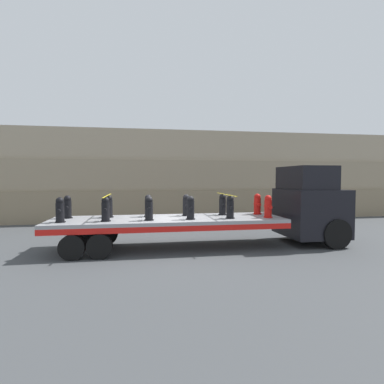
# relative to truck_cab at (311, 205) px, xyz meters

# --- Properties ---
(ground_plane) EXTENTS (120.00, 120.00, 0.00)m
(ground_plane) POSITION_rel_truck_cab_xyz_m (-5.95, 0.00, -1.58)
(ground_plane) COLOR #3F4244
(rock_cliff) EXTENTS (60.00, 3.30, 5.74)m
(rock_cliff) POSITION_rel_truck_cab_xyz_m (-5.95, 8.72, 1.29)
(rock_cliff) COLOR #84755B
(rock_cliff) RESTS_ON ground_plane
(truck_cab) EXTENTS (2.25, 2.65, 3.18)m
(truck_cab) POSITION_rel_truck_cab_xyz_m (0.00, 0.00, 0.00)
(truck_cab) COLOR black
(truck_cab) RESTS_ON ground_plane
(flatbed_trailer) EXTENTS (8.80, 2.57, 1.17)m
(flatbed_trailer) POSITION_rel_truck_cab_xyz_m (-6.58, 0.00, -0.63)
(flatbed_trailer) COLOR gray
(flatbed_trailer) RESTS_ON ground_plane
(fire_hydrant_black_near_0) EXTENTS (0.35, 0.54, 0.87)m
(fire_hydrant_black_near_0) POSITION_rel_truck_cab_xyz_m (-9.75, -0.54, 0.02)
(fire_hydrant_black_near_0) COLOR black
(fire_hydrant_black_near_0) RESTS_ON flatbed_trailer
(fire_hydrant_black_far_0) EXTENTS (0.35, 0.54, 0.87)m
(fire_hydrant_black_far_0) POSITION_rel_truck_cab_xyz_m (-9.75, 0.54, 0.02)
(fire_hydrant_black_far_0) COLOR black
(fire_hydrant_black_far_0) RESTS_ON flatbed_trailer
(fire_hydrant_black_near_1) EXTENTS (0.35, 0.54, 0.87)m
(fire_hydrant_black_near_1) POSITION_rel_truck_cab_xyz_m (-8.23, -0.54, 0.02)
(fire_hydrant_black_near_1) COLOR black
(fire_hydrant_black_near_1) RESTS_ON flatbed_trailer
(fire_hydrant_black_far_1) EXTENTS (0.35, 0.54, 0.87)m
(fire_hydrant_black_far_1) POSITION_rel_truck_cab_xyz_m (-8.23, 0.54, 0.02)
(fire_hydrant_black_far_1) COLOR black
(fire_hydrant_black_far_1) RESTS_ON flatbed_trailer
(fire_hydrant_black_near_2) EXTENTS (0.35, 0.54, 0.87)m
(fire_hydrant_black_near_2) POSITION_rel_truck_cab_xyz_m (-6.71, -0.54, 0.02)
(fire_hydrant_black_near_2) COLOR black
(fire_hydrant_black_near_2) RESTS_ON flatbed_trailer
(fire_hydrant_black_far_2) EXTENTS (0.35, 0.54, 0.87)m
(fire_hydrant_black_far_2) POSITION_rel_truck_cab_xyz_m (-6.71, 0.54, 0.02)
(fire_hydrant_black_far_2) COLOR black
(fire_hydrant_black_far_2) RESTS_ON flatbed_trailer
(fire_hydrant_black_near_3) EXTENTS (0.35, 0.54, 0.87)m
(fire_hydrant_black_near_3) POSITION_rel_truck_cab_xyz_m (-5.19, -0.54, 0.02)
(fire_hydrant_black_near_3) COLOR black
(fire_hydrant_black_near_3) RESTS_ON flatbed_trailer
(fire_hydrant_black_far_3) EXTENTS (0.35, 0.54, 0.87)m
(fire_hydrant_black_far_3) POSITION_rel_truck_cab_xyz_m (-5.19, 0.54, 0.02)
(fire_hydrant_black_far_3) COLOR black
(fire_hydrant_black_far_3) RESTS_ON flatbed_trailer
(fire_hydrant_black_near_4) EXTENTS (0.35, 0.54, 0.87)m
(fire_hydrant_black_near_4) POSITION_rel_truck_cab_xyz_m (-3.67, -0.54, 0.02)
(fire_hydrant_black_near_4) COLOR black
(fire_hydrant_black_near_4) RESTS_ON flatbed_trailer
(fire_hydrant_black_far_4) EXTENTS (0.35, 0.54, 0.87)m
(fire_hydrant_black_far_4) POSITION_rel_truck_cab_xyz_m (-3.67, 0.54, 0.02)
(fire_hydrant_black_far_4) COLOR black
(fire_hydrant_black_far_4) RESTS_ON flatbed_trailer
(fire_hydrant_red_near_5) EXTENTS (0.35, 0.54, 0.87)m
(fire_hydrant_red_near_5) POSITION_rel_truck_cab_xyz_m (-2.15, -0.54, 0.02)
(fire_hydrant_red_near_5) COLOR red
(fire_hydrant_red_near_5) RESTS_ON flatbed_trailer
(fire_hydrant_red_far_5) EXTENTS (0.35, 0.54, 0.87)m
(fire_hydrant_red_far_5) POSITION_rel_truck_cab_xyz_m (-2.15, 0.54, 0.02)
(fire_hydrant_red_far_5) COLOR red
(fire_hydrant_red_far_5) RESTS_ON flatbed_trailer
(cargo_strap_rear) EXTENTS (0.05, 2.67, 0.01)m
(cargo_strap_rear) POSITION_rel_truck_cab_xyz_m (-8.23, 0.00, 0.47)
(cargo_strap_rear) COLOR yellow
(cargo_strap_rear) RESTS_ON fire_hydrant_black_near_1
(cargo_strap_middle) EXTENTS (0.05, 2.67, 0.01)m
(cargo_strap_middle) POSITION_rel_truck_cab_xyz_m (-3.67, 0.00, 0.47)
(cargo_strap_middle) COLOR yellow
(cargo_strap_middle) RESTS_ON fire_hydrant_black_near_4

